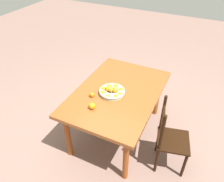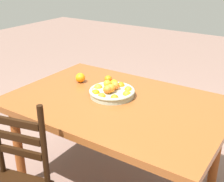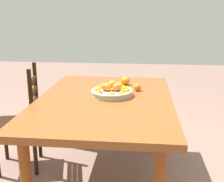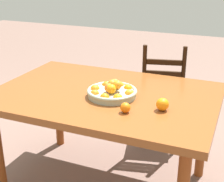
% 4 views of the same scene
% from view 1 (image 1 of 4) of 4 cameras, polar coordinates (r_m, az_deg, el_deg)
% --- Properties ---
extents(ground_plane, '(12.00, 12.00, 0.00)m').
position_cam_1_polar(ground_plane, '(3.42, 1.31, -10.51)').
color(ground_plane, '#785C51').
extents(dining_table, '(1.55, 1.06, 0.78)m').
position_cam_1_polar(dining_table, '(2.94, 1.50, -1.39)').
color(dining_table, brown).
rests_on(dining_table, ground).
extents(chair_near_window, '(0.47, 0.47, 0.98)m').
position_cam_1_polar(chair_near_window, '(2.80, 14.87, -12.08)').
color(chair_near_window, black).
rests_on(chair_near_window, ground).
extents(fruit_bowl, '(0.34, 0.34, 0.12)m').
position_cam_1_polar(fruit_bowl, '(2.83, 0.00, -0.07)').
color(fruit_bowl, '#9EA991').
rests_on(fruit_bowl, dining_table).
extents(orange_loose_0, '(0.08, 0.08, 0.08)m').
position_cam_1_polar(orange_loose_0, '(2.61, -5.26, -3.95)').
color(orange_loose_0, orange).
rests_on(orange_loose_0, dining_table).
extents(orange_loose_1, '(0.06, 0.06, 0.06)m').
position_cam_1_polar(orange_loose_1, '(2.79, -5.30, -0.97)').
color(orange_loose_1, orange).
rests_on(orange_loose_1, dining_table).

